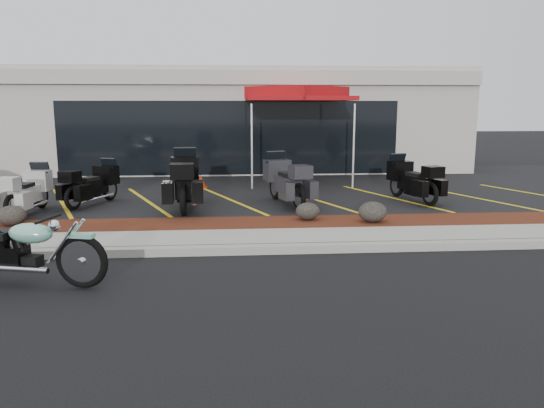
{
  "coord_description": "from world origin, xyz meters",
  "views": [
    {
      "loc": [
        0.03,
        -8.38,
        2.65
      ],
      "look_at": [
        0.77,
        1.2,
        0.85
      ],
      "focal_mm": 35.0,
      "sensor_mm": 36.0,
      "label": 1
    }
  ],
  "objects": [
    {
      "name": "boulder_mid",
      "position": [
        1.7,
        2.95,
        0.35
      ],
      "size": [
        0.54,
        0.45,
        0.38
      ],
      "primitive_type": "ellipsoid",
      "color": "black",
      "rests_on": "mulch_bed"
    },
    {
      "name": "popup_canopy",
      "position": [
        2.2,
        9.04,
        2.96
      ],
      "size": [
        3.79,
        3.79,
        3.09
      ],
      "rotation": [
        0.0,
        0.0,
        0.16
      ],
      "color": "silver",
      "rests_on": "upper_lot"
    },
    {
      "name": "upper_lot",
      "position": [
        0.0,
        8.2,
        0.07
      ],
      "size": [
        26.0,
        9.6,
        0.15
      ],
      "primitive_type": "cube",
      "color": "black",
      "rests_on": "ground"
    },
    {
      "name": "dealership_building",
      "position": [
        0.0,
        14.47,
        2.01
      ],
      "size": [
        18.0,
        8.16,
        4.0
      ],
      "color": "#A5A095",
      "rests_on": "ground"
    },
    {
      "name": "ground",
      "position": [
        0.0,
        0.0,
        0.0
      ],
      "size": [
        90.0,
        90.0,
        0.0
      ],
      "primitive_type": "plane",
      "color": "black",
      "rests_on": "ground"
    },
    {
      "name": "traffic_cone",
      "position": [
        -0.91,
        7.77,
        0.36
      ],
      "size": [
        0.41,
        0.41,
        0.41
      ],
      "primitive_type": "cone",
      "rotation": [
        0.0,
        0.0,
        0.15
      ],
      "color": "red",
      "rests_on": "upper_lot"
    },
    {
      "name": "touring_black_front",
      "position": [
        -3.2,
        5.79,
        0.72
      ],
      "size": [
        1.48,
        2.09,
        1.14
      ],
      "primitive_type": null,
      "rotation": [
        0.0,
        0.0,
        1.15
      ],
      "color": "black",
      "rests_on": "upper_lot"
    },
    {
      "name": "touring_black_mid",
      "position": [
        -1.16,
        5.41,
        0.87
      ],
      "size": [
        1.06,
        2.51,
        1.44
      ],
      "primitive_type": null,
      "rotation": [
        0.0,
        0.0,
        1.62
      ],
      "color": "black",
      "rests_on": "upper_lot"
    },
    {
      "name": "sidewalk",
      "position": [
        0.0,
        1.6,
        0.07
      ],
      "size": [
        24.0,
        1.2,
        0.15
      ],
      "primitive_type": "cube",
      "color": "gray",
      "rests_on": "ground"
    },
    {
      "name": "mulch_bed",
      "position": [
        0.0,
        2.8,
        0.08
      ],
      "size": [
        24.0,
        1.2,
        0.16
      ],
      "primitive_type": "cube",
      "color": "#38170C",
      "rests_on": "ground"
    },
    {
      "name": "boulder_right",
      "position": [
        3.06,
        2.62,
        0.38
      ],
      "size": [
        0.63,
        0.52,
        0.44
      ],
      "primitive_type": "ellipsoid",
      "color": "black",
      "rests_on": "mulch_bed"
    },
    {
      "name": "touring_grey",
      "position": [
        1.2,
        5.58,
        0.8
      ],
      "size": [
        1.43,
        2.4,
        1.31
      ],
      "primitive_type": null,
      "rotation": [
        0.0,
        0.0,
        1.84
      ],
      "color": "#2F3035",
      "rests_on": "upper_lot"
    },
    {
      "name": "touring_black_rear",
      "position": [
        4.59,
        5.79,
        0.75
      ],
      "size": [
        1.31,
        2.2,
        1.2
      ],
      "primitive_type": null,
      "rotation": [
        0.0,
        0.0,
        1.84
      ],
      "color": "black",
      "rests_on": "upper_lot"
    },
    {
      "name": "curb",
      "position": [
        0.0,
        0.9,
        0.07
      ],
      "size": [
        24.0,
        0.25,
        0.15
      ],
      "primitive_type": "cube",
      "color": "gray",
      "rests_on": "ground"
    },
    {
      "name": "boulder_left",
      "position": [
        -4.58,
        2.87,
        0.37
      ],
      "size": [
        0.6,
        0.5,
        0.42
      ],
      "primitive_type": "ellipsoid",
      "color": "black",
      "rests_on": "mulch_bed"
    },
    {
      "name": "hero_cruiser",
      "position": [
        -2.15,
        -0.79,
        0.54
      ],
      "size": [
        3.14,
        1.5,
        1.07
      ],
      "primitive_type": null,
      "rotation": [
        0.0,
        0.0,
        -0.25
      ],
      "color": "#7CC1A8",
      "rests_on": "ground"
    },
    {
      "name": "touring_white",
      "position": [
        -4.62,
        4.8,
        0.72
      ],
      "size": [
        0.96,
        2.04,
        1.15
      ],
      "primitive_type": null,
      "rotation": [
        0.0,
        0.0,
        1.46
      ],
      "color": "silver",
      "rests_on": "upper_lot"
    }
  ]
}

